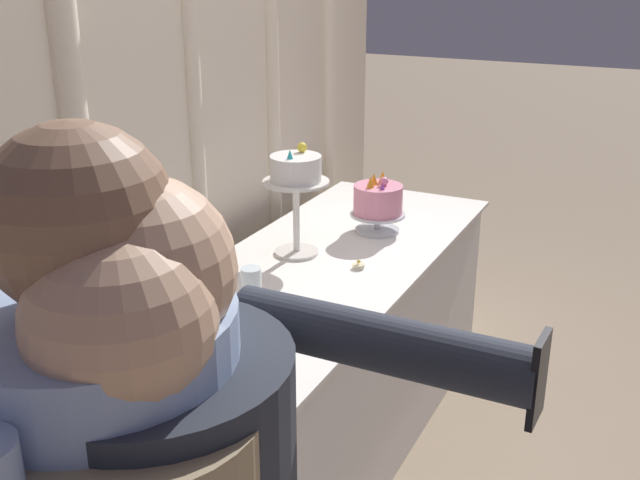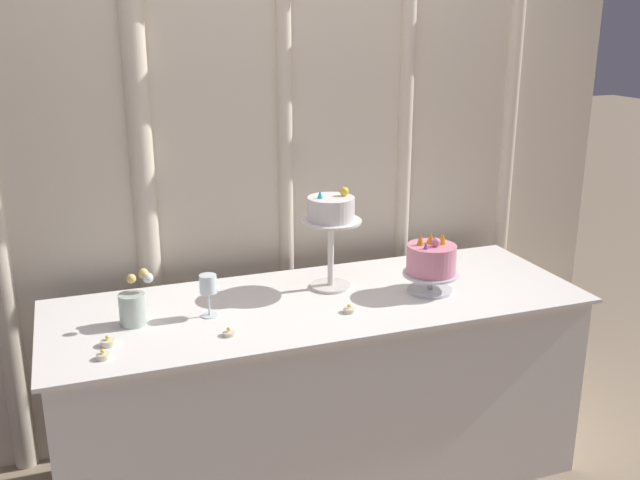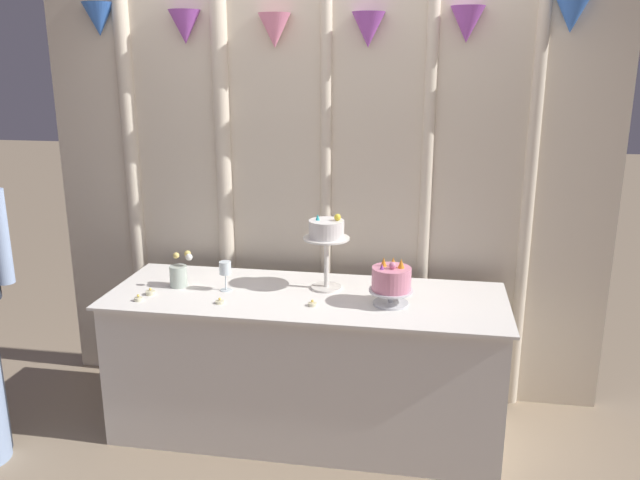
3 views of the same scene
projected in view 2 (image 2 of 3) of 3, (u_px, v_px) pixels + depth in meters
The scene contains 10 objects.
draped_curtain at pixel (269, 141), 3.09m from camera, with size 3.28×0.18×2.53m.
cake_table at pixel (319, 390), 2.92m from camera, with size 2.10×0.75×0.79m.
cake_display_nearleft at pixel (331, 218), 2.85m from camera, with size 0.25×0.25×0.42m.
cake_display_nearright at pixel (431, 262), 2.86m from camera, with size 0.22×0.22×0.25m.
wine_glass at pixel (208, 286), 2.62m from camera, with size 0.06×0.06×0.16m.
flower_vase at pixel (134, 305), 2.57m from camera, with size 0.13×0.10×0.20m.
tealight_far_left at pixel (103, 356), 2.32m from camera, with size 0.04×0.04×0.04m.
tealight_near_left at pixel (108, 342), 2.42m from camera, with size 0.05×0.05×0.04m.
tealight_near_right at pixel (229, 333), 2.49m from camera, with size 0.04×0.04×0.03m.
tealight_far_right at pixel (349, 310), 2.69m from camera, with size 0.04×0.04×0.03m.
Camera 2 is at (-0.89, -2.35, 1.86)m, focal length 40.26 mm.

